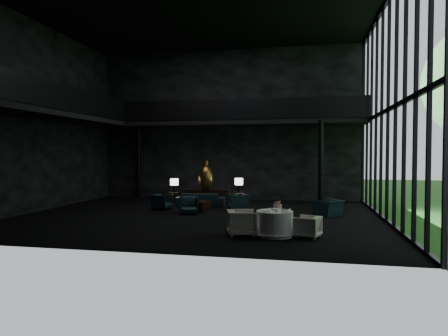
% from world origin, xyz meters
% --- Properties ---
extents(floor, '(14.00, 12.00, 0.02)m').
position_xyz_m(floor, '(0.00, 0.00, 0.00)').
color(floor, black).
rests_on(floor, ground).
extents(ceiling, '(14.00, 12.00, 0.02)m').
position_xyz_m(ceiling, '(0.00, 0.00, 8.00)').
color(ceiling, black).
rests_on(ceiling, ground).
extents(wall_back, '(14.00, 0.04, 8.00)m').
position_xyz_m(wall_back, '(0.00, 6.00, 4.00)').
color(wall_back, black).
rests_on(wall_back, ground).
extents(wall_front, '(14.00, 0.04, 8.00)m').
position_xyz_m(wall_front, '(0.00, -6.00, 4.00)').
color(wall_front, black).
rests_on(wall_front, ground).
extents(wall_left, '(0.04, 12.00, 8.00)m').
position_xyz_m(wall_left, '(-7.00, 0.00, 4.00)').
color(wall_left, black).
rests_on(wall_left, ground).
extents(curtain_wall, '(0.20, 12.00, 8.00)m').
position_xyz_m(curtain_wall, '(6.95, 0.00, 4.00)').
color(curtain_wall, black).
rests_on(curtain_wall, ground).
extents(mezzanine_left, '(2.00, 12.00, 0.25)m').
position_xyz_m(mezzanine_left, '(-6.00, 0.00, 4.00)').
color(mezzanine_left, black).
rests_on(mezzanine_left, wall_left).
extents(mezzanine_back, '(12.00, 2.00, 0.25)m').
position_xyz_m(mezzanine_back, '(1.00, 5.00, 4.00)').
color(mezzanine_back, black).
rests_on(mezzanine_back, wall_back).
extents(railing_left, '(0.06, 12.00, 1.00)m').
position_xyz_m(railing_left, '(-5.00, 0.00, 4.60)').
color(railing_left, black).
rests_on(railing_left, mezzanine_left).
extents(railing_back, '(12.00, 0.06, 1.00)m').
position_xyz_m(railing_back, '(1.00, 4.00, 4.60)').
color(railing_back, black).
rests_on(railing_back, mezzanine_back).
extents(column_nw, '(0.24, 0.24, 4.00)m').
position_xyz_m(column_nw, '(-5.00, 5.70, 2.00)').
color(column_nw, black).
rests_on(column_nw, floor).
extents(column_ne, '(0.24, 0.24, 4.00)m').
position_xyz_m(column_ne, '(4.80, 4.00, 2.00)').
color(column_ne, black).
rests_on(column_ne, floor).
extents(console, '(2.24, 0.51, 0.71)m').
position_xyz_m(console, '(-0.60, 3.69, 0.36)').
color(console, black).
rests_on(console, floor).
extents(bronze_urn, '(0.75, 0.75, 1.40)m').
position_xyz_m(bronze_urn, '(-0.60, 3.52, 1.31)').
color(bronze_urn, '#A66123').
rests_on(bronze_urn, console).
extents(side_table_left, '(0.50, 0.50, 0.55)m').
position_xyz_m(side_table_left, '(-2.20, 3.46, 0.27)').
color(side_table_left, black).
rests_on(side_table_left, floor).
extents(table_lamp_left, '(0.40, 0.40, 0.67)m').
position_xyz_m(table_lamp_left, '(-2.20, 3.54, 1.03)').
color(table_lamp_left, black).
rests_on(table_lamp_left, side_table_left).
extents(side_table_right, '(0.56, 0.56, 0.61)m').
position_xyz_m(side_table_right, '(1.00, 3.74, 0.31)').
color(side_table_right, black).
rests_on(side_table_right, floor).
extents(table_lamp_right, '(0.39, 0.39, 0.66)m').
position_xyz_m(table_lamp_right, '(1.00, 3.58, 1.09)').
color(table_lamp_right, black).
rests_on(table_lamp_right, side_table_right).
extents(sofa, '(2.37, 0.86, 0.91)m').
position_xyz_m(sofa, '(-0.61, 2.61, 0.45)').
color(sofa, '#10292E').
rests_on(sofa, floor).
extents(lounge_armchair_west, '(0.76, 0.79, 0.70)m').
position_xyz_m(lounge_armchair_west, '(-2.04, 1.41, 0.35)').
color(lounge_armchair_west, black).
rests_on(lounge_armchair_west, floor).
extents(lounge_armchair_east, '(1.04, 1.07, 0.86)m').
position_xyz_m(lounge_armchair_east, '(1.31, 1.45, 0.43)').
color(lounge_armchair_east, '#193942').
rests_on(lounge_armchair_east, floor).
extents(lounge_armchair_south, '(0.93, 0.90, 0.78)m').
position_xyz_m(lounge_armchair_south, '(-0.53, 0.38, 0.39)').
color(lounge_armchair_south, '#213E44').
rests_on(lounge_armchair_south, floor).
extents(window_armchair, '(1.02, 1.05, 0.78)m').
position_xyz_m(window_armchair, '(4.98, 0.94, 0.39)').
color(window_armchair, '#102730').
rests_on(window_armchair, floor).
extents(coffee_table, '(1.10, 1.10, 0.42)m').
position_xyz_m(coffee_table, '(-0.42, 1.34, 0.21)').
color(coffee_table, black).
rests_on(coffee_table, floor).
extents(dining_table, '(1.23, 1.23, 0.75)m').
position_xyz_m(dining_table, '(3.19, -3.31, 0.33)').
color(dining_table, white).
rests_on(dining_table, floor).
extents(dining_chair_north, '(0.72, 0.68, 0.69)m').
position_xyz_m(dining_chair_north, '(3.23, -2.21, 0.34)').
color(dining_chair_north, '#BFB191').
rests_on(dining_chair_north, floor).
extents(dining_chair_east, '(0.73, 0.76, 0.62)m').
position_xyz_m(dining_chair_east, '(4.14, -3.33, 0.31)').
color(dining_chair_east, silver).
rests_on(dining_chair_east, floor).
extents(dining_chair_west, '(1.04, 1.08, 0.91)m').
position_xyz_m(dining_chair_west, '(2.24, -3.44, 0.46)').
color(dining_chair_west, beige).
rests_on(dining_chair_west, floor).
extents(child, '(0.27, 0.27, 0.57)m').
position_xyz_m(child, '(3.21, -2.31, 0.73)').
color(child, '#C88EB1').
rests_on(child, dining_chair_north).
extents(plate_a, '(0.28, 0.28, 0.01)m').
position_xyz_m(plate_a, '(2.96, -3.53, 0.76)').
color(plate_a, white).
rests_on(plate_a, dining_table).
extents(plate_b, '(0.28, 0.28, 0.01)m').
position_xyz_m(plate_b, '(3.47, -3.07, 0.76)').
color(plate_b, white).
rests_on(plate_b, dining_table).
extents(saucer, '(0.16, 0.16, 0.01)m').
position_xyz_m(saucer, '(3.50, -3.49, 0.76)').
color(saucer, white).
rests_on(saucer, dining_table).
extents(coffee_cup, '(0.07, 0.07, 0.05)m').
position_xyz_m(coffee_cup, '(3.44, -3.48, 0.79)').
color(coffee_cup, white).
rests_on(coffee_cup, saucer).
extents(cereal_bowl, '(0.16, 0.16, 0.08)m').
position_xyz_m(cereal_bowl, '(3.17, -3.19, 0.79)').
color(cereal_bowl, white).
rests_on(cereal_bowl, dining_table).
extents(cream_pot, '(0.06, 0.06, 0.07)m').
position_xyz_m(cream_pot, '(3.27, -3.56, 0.78)').
color(cream_pot, '#99999E').
rests_on(cream_pot, dining_table).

